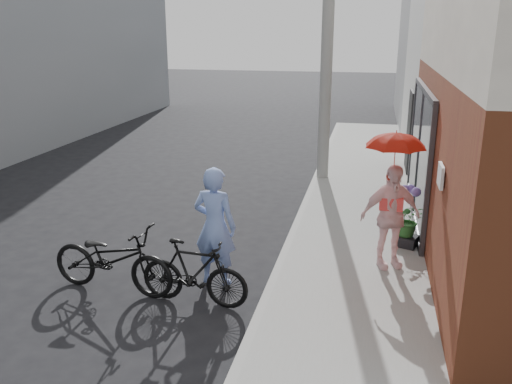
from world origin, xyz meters
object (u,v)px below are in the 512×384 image
(officer, at_px, (215,227))
(bike_left, at_px, (112,259))
(kimono_woman, at_px, (390,216))
(planter, at_px, (407,241))
(utility_pole, at_px, (328,35))
(bike_right, at_px, (194,273))

(officer, bearing_deg, bike_left, 31.00)
(kimono_woman, relative_size, planter, 4.87)
(utility_pole, relative_size, planter, 20.90)
(utility_pole, relative_size, bike_right, 4.49)
(planter, bearing_deg, utility_pole, 113.92)
(utility_pole, height_order, kimono_woman, utility_pole)
(officer, xyz_separation_m, bike_right, (-0.11, -0.68, -0.43))
(utility_pole, xyz_separation_m, planter, (1.83, -4.13, -3.29))
(bike_left, bearing_deg, kimono_woman, -62.88)
(bike_right, bearing_deg, kimono_woman, -54.35)
(utility_pole, xyz_separation_m, officer, (-1.02, -5.92, -2.60))
(planter, bearing_deg, bike_left, -150.83)
(officer, relative_size, bike_right, 1.16)
(planter, bearing_deg, kimono_woman, -110.98)
(kimono_woman, xyz_separation_m, planter, (0.34, 0.89, -0.73))
(bike_right, bearing_deg, planter, -45.62)
(bike_left, xyz_separation_m, kimono_woman, (3.89, 1.47, 0.43))
(officer, distance_m, kimono_woman, 2.67)
(officer, xyz_separation_m, kimono_woman, (2.51, 0.90, 0.04))
(bike_left, distance_m, planter, 4.85)
(officer, distance_m, bike_left, 1.54)
(utility_pole, bearing_deg, planter, -66.08)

